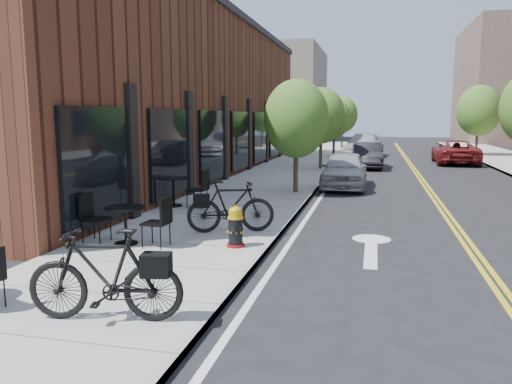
% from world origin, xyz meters
% --- Properties ---
extents(ground, '(120.00, 120.00, 0.00)m').
position_xyz_m(ground, '(0.00, 0.00, 0.00)').
color(ground, black).
rests_on(ground, ground).
extents(sidewalk_near, '(4.00, 70.00, 0.12)m').
position_xyz_m(sidewalk_near, '(-2.00, 10.00, 0.06)').
color(sidewalk_near, '#9E9B93').
rests_on(sidewalk_near, ground).
extents(building_near, '(5.00, 28.00, 7.00)m').
position_xyz_m(building_near, '(-6.50, 14.00, 3.50)').
color(building_near, '#482317').
rests_on(building_near, ground).
extents(bg_building_left, '(8.00, 14.00, 10.00)m').
position_xyz_m(bg_building_left, '(-8.00, 48.00, 5.00)').
color(bg_building_left, '#726656').
rests_on(bg_building_left, ground).
extents(tree_near_a, '(2.20, 2.20, 3.81)m').
position_xyz_m(tree_near_a, '(-0.60, 9.00, 2.60)').
color(tree_near_a, '#382B1E').
rests_on(tree_near_a, sidewalk_near).
extents(tree_near_b, '(2.30, 2.30, 3.98)m').
position_xyz_m(tree_near_b, '(-0.60, 17.00, 2.71)').
color(tree_near_b, '#382B1E').
rests_on(tree_near_b, sidewalk_near).
extents(tree_near_c, '(2.10, 2.10, 3.67)m').
position_xyz_m(tree_near_c, '(-0.60, 25.00, 2.53)').
color(tree_near_c, '#382B1E').
rests_on(tree_near_c, sidewalk_near).
extents(tree_near_d, '(2.40, 2.40, 4.11)m').
position_xyz_m(tree_near_d, '(-0.60, 33.00, 2.79)').
color(tree_near_d, '#382B1E').
rests_on(tree_near_d, sidewalk_near).
extents(tree_far_c, '(2.80, 2.80, 4.62)m').
position_xyz_m(tree_far_c, '(8.60, 28.00, 3.06)').
color(tree_far_c, '#382B1E').
rests_on(tree_far_c, sidewalk_far).
extents(fire_hydrant, '(0.48, 0.48, 0.84)m').
position_xyz_m(fire_hydrant, '(-0.64, 1.54, 0.52)').
color(fire_hydrant, maroon).
rests_on(fire_hydrant, sidewalk_near).
extents(bicycle_left, '(2.07, 0.90, 1.20)m').
position_xyz_m(bicycle_left, '(-1.25, -2.36, 0.72)').
color(bicycle_left, black).
rests_on(bicycle_left, sidewalk_near).
extents(bicycle_right, '(2.02, 1.21, 1.17)m').
position_xyz_m(bicycle_right, '(-1.08, 2.71, 0.71)').
color(bicycle_right, black).
rests_on(bicycle_right, sidewalk_near).
extents(bistro_set_b, '(1.87, 0.85, 1.00)m').
position_xyz_m(bistro_set_b, '(-2.86, 1.21, 0.62)').
color(bistro_set_b, black).
rests_on(bistro_set_b, sidewalk_near).
extents(bistro_set_c, '(2.03, 0.93, 1.09)m').
position_xyz_m(bistro_set_c, '(-3.60, 5.47, 0.67)').
color(bistro_set_c, black).
rests_on(bistro_set_c, sidewalk_near).
extents(parked_car_a, '(1.65, 4.06, 1.38)m').
position_xyz_m(parked_car_a, '(0.92, 11.25, 0.69)').
color(parked_car_a, '#A4A6AC').
rests_on(parked_car_a, ground).
extents(parked_car_b, '(1.73, 4.15, 1.33)m').
position_xyz_m(parked_car_b, '(1.60, 18.98, 0.67)').
color(parked_car_b, black).
rests_on(parked_car_b, ground).
extents(parked_car_c, '(2.82, 5.60, 1.56)m').
position_xyz_m(parked_car_c, '(1.30, 25.81, 0.78)').
color(parked_car_c, '#BABABF').
rests_on(parked_car_c, ground).
extents(parked_car_far, '(2.31, 4.90, 1.35)m').
position_xyz_m(parked_car_far, '(6.46, 22.39, 0.68)').
color(parked_car_far, maroon).
rests_on(parked_car_far, ground).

